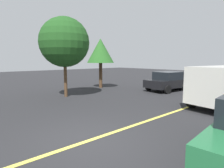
# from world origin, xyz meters

# --- Properties ---
(ground_plane) EXTENTS (80.00, 80.00, 0.00)m
(ground_plane) POSITION_xyz_m (0.00, 0.00, 0.00)
(ground_plane) COLOR #262628
(lane_marking_centre) EXTENTS (28.00, 0.16, 0.01)m
(lane_marking_centre) POSITION_xyz_m (3.00, 0.00, 0.01)
(lane_marking_centre) COLOR #E0D14C
(car_black_mid_road) EXTENTS (4.52, 2.46, 1.56)m
(car_black_mid_road) POSITION_xyz_m (10.70, 3.81, 0.79)
(car_black_mid_road) COLOR black
(car_black_mid_road) RESTS_ON ground_plane
(tree_left_verge) EXTENTS (3.33, 3.33, 5.36)m
(tree_left_verge) POSITION_xyz_m (2.97, 7.06, 3.69)
(tree_left_verge) COLOR #513823
(tree_left_verge) RESTS_ON ground_plane
(tree_centre_verge) EXTENTS (2.42, 2.42, 4.41)m
(tree_centre_verge) POSITION_xyz_m (7.43, 8.83, 3.30)
(tree_centre_verge) COLOR #513823
(tree_centre_verge) RESTS_ON ground_plane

